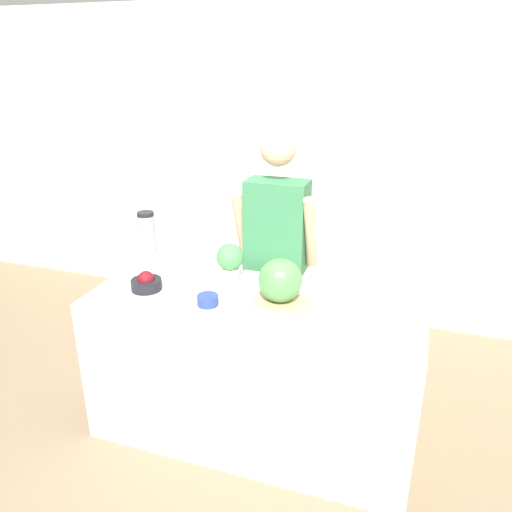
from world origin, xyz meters
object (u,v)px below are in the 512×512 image
Objects in this scene: refrigerator at (236,219)px; watermelon at (280,280)px; person at (276,259)px; bowl_cherries at (146,283)px; blender at (148,245)px; bowl_small_blue at (208,300)px; potted_plant at (230,260)px; bowl_cream at (178,289)px.

refrigerator is 1.54m from watermelon.
person is 9.91× the size of bowl_cherries.
person is 4.73× the size of blender.
person is 7.29× the size of watermelon.
bowl_cherries is at bearing -131.62° from person.
person is 0.89m from bowl_cherries.
refrigerator is 1.41m from bowl_cherries.
bowl_small_blue is 0.36m from potted_plant.
person is 0.79m from bowl_cream.
refrigerator is 15.57× the size of bowl_small_blue.
bowl_cream is 0.51× the size of potted_plant.
potted_plant is at bearing 152.81° from watermelon.
refrigerator is 1.14m from blender.
watermelon is 0.95m from blender.
watermelon is at bearing 6.60° from bowl_cherries.
watermelon is 2.01× the size of bowl_cream.
watermelon is 0.58m from bowl_cream.
blender is at bearing 138.87° from bowl_cream.
potted_plant is at bearing -70.44° from refrigerator.
watermelon is 1.03× the size of potted_plant.
bowl_small_blue is at bearing -74.64° from refrigerator.
watermelon is at bearing -71.37° from person.
bowl_cream is at bearing -8.97° from bowl_cherries.
refrigerator is 1.21m from potted_plant.
bowl_cherries is at bearing -145.97° from potted_plant.
potted_plant is (0.40, -1.13, 0.12)m from refrigerator.
bowl_small_blue is at bearing -89.44° from potted_plant.
watermelon is 1.36× the size of bowl_cherries.
watermelon reaches higher than bowl_small_blue.
blender reaches higher than watermelon.
blender is at bearing 167.88° from watermelon.
person is (0.58, -0.75, 0.01)m from refrigerator.
refrigerator is 15.18× the size of bowl_cream.
bowl_cherries is 0.35m from blender.
refrigerator is at bearing 89.51° from bowl_cherries.
bowl_cherries is (-0.01, -1.41, 0.03)m from refrigerator.
bowl_cream is (0.21, -1.45, 0.04)m from refrigerator.
refrigerator is 4.88× the size of blender.
potted_plant is (0.41, 0.28, 0.09)m from bowl_cherries.
bowl_small_blue is at bearing -8.80° from bowl_cherries.
bowl_small_blue is at bearing -156.94° from watermelon.
refrigerator reaches higher than watermelon.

